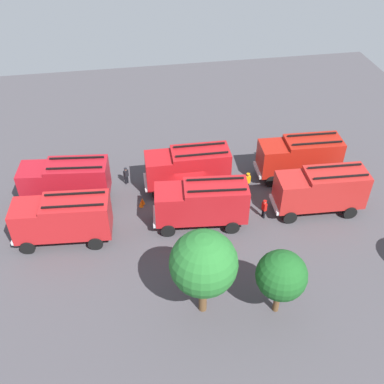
{
  "coord_description": "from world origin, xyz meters",
  "views": [
    {
      "loc": [
        4.7,
        28.1,
        24.47
      ],
      "look_at": [
        0.0,
        0.0,
        1.4
      ],
      "focal_mm": 42.47,
      "sensor_mm": 36.0,
      "label": 1
    }
  ],
  "objects_px": {
    "fire_truck_1": "(188,167)",
    "fire_truck_4": "(202,202)",
    "fire_truck_3": "(321,189)",
    "firefighter_2": "(264,208)",
    "tree_1": "(281,276)",
    "fire_truck_5": "(63,218)",
    "fire_truck_0": "(300,156)",
    "firefighter_3": "(248,181)",
    "traffic_cone_0": "(43,185)",
    "tree_2": "(204,264)",
    "firefighter_1": "(45,171)",
    "traffic_cone_1": "(142,201)",
    "firefighter_0": "(126,175)",
    "traffic_cone_2": "(141,204)",
    "fire_truck_2": "(66,180)"
  },
  "relations": [
    {
      "from": "fire_truck_1",
      "to": "fire_truck_4",
      "type": "distance_m",
      "value": 4.7
    },
    {
      "from": "fire_truck_3",
      "to": "fire_truck_1",
      "type": "bearing_deg",
      "value": -22.63
    },
    {
      "from": "firefighter_2",
      "to": "tree_1",
      "type": "height_order",
      "value": "tree_1"
    },
    {
      "from": "fire_truck_4",
      "to": "fire_truck_5",
      "type": "relative_size",
      "value": 1.0
    },
    {
      "from": "fire_truck_0",
      "to": "firefighter_3",
      "type": "xyz_separation_m",
      "value": [
        4.94,
        1.37,
        -1.12
      ]
    },
    {
      "from": "fire_truck_1",
      "to": "traffic_cone_0",
      "type": "distance_m",
      "value": 12.67
    },
    {
      "from": "fire_truck_4",
      "to": "tree_2",
      "type": "distance_m",
      "value": 8.43
    },
    {
      "from": "traffic_cone_0",
      "to": "fire_truck_1",
      "type": "bearing_deg",
      "value": 170.77
    },
    {
      "from": "fire_truck_1",
      "to": "fire_truck_3",
      "type": "height_order",
      "value": "same"
    },
    {
      "from": "firefighter_1",
      "to": "firefighter_3",
      "type": "xyz_separation_m",
      "value": [
        -17.04,
        4.34,
        -0.0
      ]
    },
    {
      "from": "firefighter_3",
      "to": "traffic_cone_1",
      "type": "xyz_separation_m",
      "value": [
        8.98,
        0.26,
        -0.74
      ]
    },
    {
      "from": "firefighter_0",
      "to": "firefighter_2",
      "type": "bearing_deg",
      "value": 14.81
    },
    {
      "from": "firefighter_2",
      "to": "traffic_cone_2",
      "type": "xyz_separation_m",
      "value": [
        9.54,
        -2.94,
        -0.69
      ]
    },
    {
      "from": "fire_truck_4",
      "to": "tree_1",
      "type": "relative_size",
      "value": 1.5
    },
    {
      "from": "fire_truck_5",
      "to": "firefighter_1",
      "type": "xyz_separation_m",
      "value": [
        2.13,
        -7.77,
        -1.11
      ]
    },
    {
      "from": "firefighter_0",
      "to": "tree_2",
      "type": "xyz_separation_m",
      "value": [
        -4.12,
        14.16,
        3.42
      ]
    },
    {
      "from": "fire_truck_5",
      "to": "traffic_cone_0",
      "type": "bearing_deg",
      "value": -66.18
    },
    {
      "from": "fire_truck_3",
      "to": "firefighter_3",
      "type": "xyz_separation_m",
      "value": [
        4.97,
        -3.35,
        -1.12
      ]
    },
    {
      "from": "fire_truck_2",
      "to": "firefighter_2",
      "type": "distance_m",
      "value": 16.1
    },
    {
      "from": "tree_1",
      "to": "firefighter_0",
      "type": "bearing_deg",
      "value": -59.72
    },
    {
      "from": "fire_truck_3",
      "to": "firefighter_0",
      "type": "distance_m",
      "value": 16.31
    },
    {
      "from": "fire_truck_3",
      "to": "firefighter_3",
      "type": "distance_m",
      "value": 6.1
    },
    {
      "from": "tree_2",
      "to": "traffic_cone_0",
      "type": "distance_m",
      "value": 18.98
    },
    {
      "from": "firefighter_0",
      "to": "traffic_cone_1",
      "type": "distance_m",
      "value": 3.27
    },
    {
      "from": "fire_truck_1",
      "to": "tree_1",
      "type": "distance_m",
      "value": 14.06
    },
    {
      "from": "fire_truck_3",
      "to": "fire_truck_4",
      "type": "relative_size",
      "value": 0.99
    },
    {
      "from": "traffic_cone_1",
      "to": "tree_2",
      "type": "bearing_deg",
      "value": 105.02
    },
    {
      "from": "fire_truck_3",
      "to": "firefighter_2",
      "type": "xyz_separation_m",
      "value": [
        4.55,
        0.15,
        -1.19
      ]
    },
    {
      "from": "fire_truck_0",
      "to": "fire_truck_1",
      "type": "height_order",
      "value": "same"
    },
    {
      "from": "fire_truck_3",
      "to": "firefighter_2",
      "type": "height_order",
      "value": "fire_truck_3"
    },
    {
      "from": "fire_truck_0",
      "to": "fire_truck_2",
      "type": "height_order",
      "value": "same"
    },
    {
      "from": "fire_truck_1",
      "to": "traffic_cone_2",
      "type": "distance_m",
      "value": 4.98
    },
    {
      "from": "fire_truck_4",
      "to": "tree_2",
      "type": "xyz_separation_m",
      "value": [
        1.4,
        8.03,
        2.16
      ]
    },
    {
      "from": "fire_truck_4",
      "to": "traffic_cone_2",
      "type": "distance_m",
      "value": 5.66
    },
    {
      "from": "fire_truck_5",
      "to": "firefighter_0",
      "type": "bearing_deg",
      "value": -123.33
    },
    {
      "from": "fire_truck_1",
      "to": "firefighter_3",
      "type": "distance_m",
      "value": 5.19
    },
    {
      "from": "fire_truck_3",
      "to": "tree_2",
      "type": "bearing_deg",
      "value": 38.96
    },
    {
      "from": "firefighter_0",
      "to": "firefighter_3",
      "type": "distance_m",
      "value": 10.47
    },
    {
      "from": "firefighter_2",
      "to": "fire_truck_5",
      "type": "bearing_deg",
      "value": 163.25
    },
    {
      "from": "tree_2",
      "to": "fire_truck_2",
      "type": "bearing_deg",
      "value": -54.62
    },
    {
      "from": "fire_truck_2",
      "to": "firefighter_0",
      "type": "relative_size",
      "value": 4.59
    },
    {
      "from": "firefighter_1",
      "to": "traffic_cone_1",
      "type": "height_order",
      "value": "firefighter_1"
    },
    {
      "from": "fire_truck_4",
      "to": "tree_1",
      "type": "xyz_separation_m",
      "value": [
        -3.24,
        8.86,
        1.16
      ]
    },
    {
      "from": "fire_truck_2",
      "to": "firefighter_1",
      "type": "bearing_deg",
      "value": -49.88
    },
    {
      "from": "tree_1",
      "to": "traffic_cone_1",
      "type": "height_order",
      "value": "tree_1"
    },
    {
      "from": "tree_2",
      "to": "fire_truck_0",
      "type": "bearing_deg",
      "value": -130.54
    },
    {
      "from": "fire_truck_1",
      "to": "firefighter_0",
      "type": "distance_m",
      "value": 5.55
    },
    {
      "from": "firefighter_0",
      "to": "tree_2",
      "type": "bearing_deg",
      "value": -28.24
    },
    {
      "from": "fire_truck_0",
      "to": "traffic_cone_1",
      "type": "bearing_deg",
      "value": 9.07
    },
    {
      "from": "fire_truck_5",
      "to": "traffic_cone_2",
      "type": "xyz_separation_m",
      "value": [
        -5.8,
        -2.87,
        -1.88
      ]
    }
  ]
}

